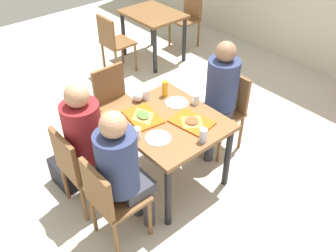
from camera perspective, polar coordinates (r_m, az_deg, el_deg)
ground_plane at (r=3.77m, az=0.00°, el=-8.09°), size 10.00×10.00×0.02m
main_table at (r=3.34m, az=0.00°, el=-0.40°), size 0.99×0.87×0.73m
chair_near_left at (r=3.25m, az=-13.94°, el=-5.89°), size 0.40×0.40×0.86m
chair_near_right at (r=2.93m, az=-9.11°, el=-11.02°), size 0.40×0.40×0.86m
chair_far_side at (r=3.89m, az=9.14°, el=3.05°), size 0.40×0.40×0.86m
chair_left_end at (r=3.99m, az=-8.30°, el=4.08°), size 0.40×0.40×0.86m
person_in_red at (r=3.13m, az=-12.40°, el=-1.50°), size 0.32×0.42×1.27m
person_in_brown_jacket at (r=2.80m, az=-7.21°, el=-6.33°), size 0.32×0.42×1.27m
person_far_side at (r=3.67m, az=8.05°, el=5.42°), size 0.32×0.42×1.27m
tray_red_near at (r=3.31m, az=-3.95°, el=1.44°), size 0.39×0.31×0.02m
tray_red_far at (r=3.24m, az=3.74°, el=0.65°), size 0.39×0.31×0.02m
paper_plate_center at (r=3.50m, az=1.37°, el=3.69°), size 0.22×0.22×0.01m
paper_plate_near_edge at (r=3.07m, az=-1.56°, el=-1.92°), size 0.22×0.22×0.01m
pizza_slice_a at (r=3.30m, az=-3.97°, el=1.70°), size 0.25×0.21×0.02m
pizza_slice_b at (r=3.23m, az=3.79°, el=0.78°), size 0.20×0.20×0.02m
plastic_cup_a at (r=3.47m, az=4.35°, el=4.24°), size 0.07×0.07×0.10m
plastic_cup_b at (r=3.05m, az=-4.94°, el=-1.15°), size 0.07×0.07×0.10m
plastic_cup_c at (r=3.54m, az=-3.41°, el=4.96°), size 0.07×0.07×0.10m
soda_can at (r=3.02m, az=5.54°, el=-1.48°), size 0.07×0.07×0.12m
condiment_bottle at (r=3.56m, az=-0.48°, el=5.87°), size 0.06×0.06×0.16m
foil_bundle at (r=3.51m, az=-4.77°, el=4.61°), size 0.10×0.10×0.10m
handbag at (r=3.74m, az=-15.99°, el=-7.23°), size 0.32×0.17×0.28m
background_table at (r=5.69m, az=-2.38°, el=16.18°), size 0.90×0.70×0.73m
background_chair_near at (r=5.34m, az=-8.63°, el=13.12°), size 0.40×0.40×0.86m
background_chair_far at (r=6.18m, az=3.17°, el=16.93°), size 0.40×0.40×0.86m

